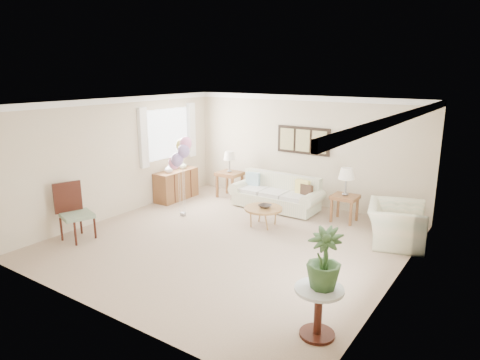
{
  "coord_description": "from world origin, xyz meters",
  "views": [
    {
      "loc": [
        4.4,
        -6.19,
        3.14
      ],
      "look_at": [
        -0.21,
        0.6,
        1.05
      ],
      "focal_mm": 32.0,
      "sensor_mm": 36.0,
      "label": 1
    }
  ],
  "objects_px": {
    "balloon_cluster": "(181,153)",
    "coffee_table": "(263,209)",
    "sofa": "(277,195)",
    "armchair": "(396,224)",
    "accent_chair": "(74,210)"
  },
  "relations": [
    {
      "from": "sofa",
      "to": "accent_chair",
      "type": "xyz_separation_m",
      "value": [
        -2.28,
        -3.82,
        0.26
      ]
    },
    {
      "from": "sofa",
      "to": "armchair",
      "type": "distance_m",
      "value": 2.94
    },
    {
      "from": "coffee_table",
      "to": "accent_chair",
      "type": "distance_m",
      "value": 3.72
    },
    {
      "from": "balloon_cluster",
      "to": "sofa",
      "type": "bearing_deg",
      "value": 48.77
    },
    {
      "from": "sofa",
      "to": "armchair",
      "type": "relative_size",
      "value": 1.9
    },
    {
      "from": "accent_chair",
      "to": "coffee_table",
      "type": "bearing_deg",
      "value": 44.87
    },
    {
      "from": "armchair",
      "to": "coffee_table",
      "type": "bearing_deg",
      "value": 88.74
    },
    {
      "from": "balloon_cluster",
      "to": "coffee_table",
      "type": "bearing_deg",
      "value": 14.51
    },
    {
      "from": "sofa",
      "to": "accent_chair",
      "type": "relative_size",
      "value": 1.97
    },
    {
      "from": "armchair",
      "to": "balloon_cluster",
      "type": "distance_m",
      "value": 4.6
    },
    {
      "from": "sofa",
      "to": "coffee_table",
      "type": "xyz_separation_m",
      "value": [
        0.35,
        -1.2,
        0.05
      ]
    },
    {
      "from": "accent_chair",
      "to": "balloon_cluster",
      "type": "relative_size",
      "value": 0.62
    },
    {
      "from": "accent_chair",
      "to": "balloon_cluster",
      "type": "height_order",
      "value": "balloon_cluster"
    },
    {
      "from": "coffee_table",
      "to": "accent_chair",
      "type": "height_order",
      "value": "accent_chair"
    },
    {
      "from": "sofa",
      "to": "accent_chair",
      "type": "height_order",
      "value": "accent_chair"
    }
  ]
}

